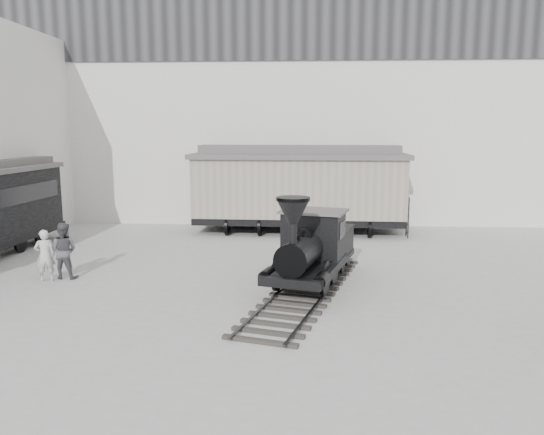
# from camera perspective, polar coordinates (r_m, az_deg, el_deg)

# --- Properties ---
(ground) EXTENTS (90.00, 90.00, 0.00)m
(ground) POSITION_cam_1_polar(r_m,az_deg,el_deg) (13.32, 0.46, -11.44)
(ground) COLOR #9E9E9B
(north_wall) EXTENTS (34.00, 2.51, 11.00)m
(north_wall) POSITION_cam_1_polar(r_m,az_deg,el_deg) (27.43, 2.00, 11.13)
(north_wall) COLOR silver
(north_wall) RESTS_ON ground
(locomotive) EXTENTS (3.92, 8.45, 2.92)m
(locomotive) POSITION_cam_1_polar(r_m,az_deg,el_deg) (16.08, 4.20, -3.77)
(locomotive) COLOR black
(locomotive) RESTS_ON ground
(boxcar) EXTENTS (9.95, 3.37, 4.04)m
(boxcar) POSITION_cam_1_polar(r_m,az_deg,el_deg) (24.53, 2.88, 3.29)
(boxcar) COLOR black
(boxcar) RESTS_ON ground
(visitor_a) EXTENTS (0.72, 0.62, 1.66)m
(visitor_a) POSITION_cam_1_polar(r_m,az_deg,el_deg) (18.19, -23.25, -3.77)
(visitor_a) COLOR silver
(visitor_a) RESTS_ON ground
(visitor_b) EXTENTS (0.90, 0.71, 1.82)m
(visitor_b) POSITION_cam_1_polar(r_m,az_deg,el_deg) (18.30, -21.52, -3.33)
(visitor_b) COLOR #4E4D52
(visitor_b) RESTS_ON ground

